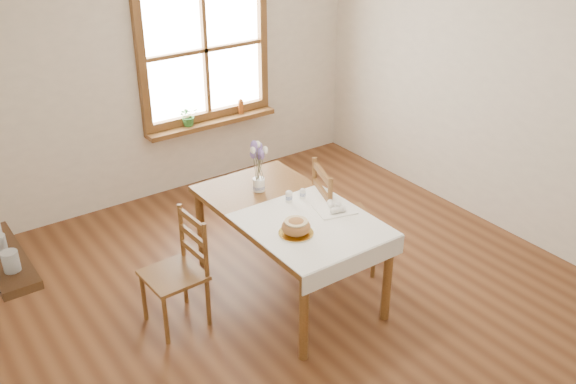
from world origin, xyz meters
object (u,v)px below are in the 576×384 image
Objects in this scene: chair_left at (173,274)px; bread_plate at (296,233)px; flower_vase at (259,185)px; dining_table at (288,219)px; chair_right at (345,218)px.

bread_plate is (0.76, -0.49, 0.32)m from chair_left.
flower_vase is (0.92, 0.24, 0.36)m from chair_left.
bread_plate reaches higher than dining_table.
flower_vase is at bearing 77.85° from bread_plate.
dining_table is 1.62× the size of chair_right.
chair_left reaches higher than dining_table.
chair_left reaches higher than bread_plate.
flower_vase reaches higher than bread_plate.
bread_plate is at bearing -116.85° from dining_table.
bread_plate is 2.28× the size of flower_vase.
chair_right is 4.01× the size of bread_plate.
bread_plate is at bearing -102.15° from flower_vase.
dining_table is 0.59m from chair_right.
chair_right is (1.50, -0.16, 0.05)m from chair_left.
chair_left is 8.17× the size of flower_vase.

